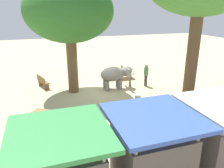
{
  "coord_description": "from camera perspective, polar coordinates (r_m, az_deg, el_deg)",
  "views": [
    {
      "loc": [
        3.75,
        13.33,
        5.33
      ],
      "look_at": [
        -0.44,
        0.82,
        0.8
      ],
      "focal_mm": 35.34,
      "sensor_mm": 36.0,
      "label": 1
    }
  ],
  "objects": [
    {
      "name": "person_handler",
      "position": [
        15.87,
        8.8,
        2.7
      ],
      "size": [
        0.32,
        0.51,
        1.62
      ],
      "rotation": [
        0.0,
        0.0,
        -0.07
      ],
      "color": "#3F3833",
      "rests_on": "ground_plane"
    },
    {
      "name": "elephant",
      "position": [
        15.16,
        1.01,
        2.43
      ],
      "size": [
        2.29,
        1.55,
        1.6
      ],
      "rotation": [
        0.0,
        0.0,
        3.15
      ],
      "color": "gray",
      "rests_on": "ground_plane"
    },
    {
      "name": "ground_plane",
      "position": [
        14.84,
        -2.62,
        -2.12
      ],
      "size": [
        60.0,
        60.0,
        0.0
      ],
      "primitive_type": "plane",
      "color": "tan"
    },
    {
      "name": "picnic_table_near",
      "position": [
        17.76,
        2.77,
        3.44
      ],
      "size": [
        1.53,
        1.51,
        0.78
      ],
      "rotation": [
        0.0,
        0.0,
        0.02
      ],
      "color": "#9E7A51",
      "rests_on": "ground_plane"
    },
    {
      "name": "feed_bucket",
      "position": [
        13.63,
        6.7,
        -3.48
      ],
      "size": [
        0.36,
        0.36,
        0.32
      ],
      "primitive_type": "cylinder",
      "color": "gray",
      "rests_on": "ground_plane"
    },
    {
      "name": "market_stall_blue",
      "position": [
        7.04,
        10.05,
        -17.96
      ],
      "size": [
        2.5,
        2.5,
        2.52
      ],
      "color": "#59514C",
      "rests_on": "ground_plane"
    },
    {
      "name": "wooden_bench",
      "position": [
        16.24,
        -17.53,
        0.64
      ],
      "size": [
        0.82,
        1.45,
        0.88
      ],
      "rotation": [
        0.0,
        0.0,
        1.89
      ],
      "color": "brown",
      "rests_on": "ground_plane"
    },
    {
      "name": "market_stall_white",
      "position": [
        8.44,
        26.23,
        -13.02
      ],
      "size": [
        2.5,
        2.5,
        2.52
      ],
      "color": "#59514C",
      "rests_on": "ground_plane"
    },
    {
      "name": "shade_tree_secondary",
      "position": [
        14.18,
        -11.01,
        17.87
      ],
      "size": [
        5.43,
        4.98,
        7.12
      ],
      "color": "brown",
      "rests_on": "ground_plane"
    },
    {
      "name": "picnic_table_far",
      "position": [
        10.62,
        -19.09,
        -8.71
      ],
      "size": [
        2.06,
        2.07,
        0.78
      ],
      "rotation": [
        0.0,
        0.0,
        4.12
      ],
      "color": "olive",
      "rests_on": "ground_plane"
    }
  ]
}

